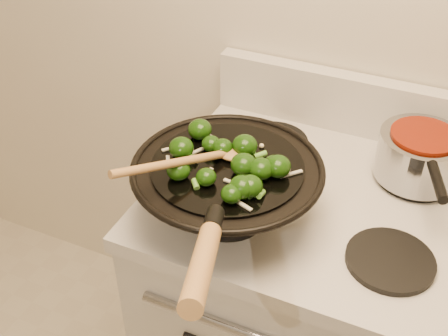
% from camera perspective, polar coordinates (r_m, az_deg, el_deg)
% --- Properties ---
extents(stove, '(0.78, 0.67, 1.08)m').
position_cam_1_polar(stove, '(1.65, 8.43, -14.77)').
color(stove, silver).
rests_on(stove, ground).
extents(wok, '(0.41, 0.66, 0.26)m').
position_cam_1_polar(wok, '(1.20, 0.31, -1.92)').
color(wok, black).
rests_on(wok, stove).
extents(stirfry, '(0.30, 0.22, 0.05)m').
position_cam_1_polar(stirfry, '(1.15, 0.67, 0.61)').
color(stirfry, '#133608').
rests_on(stirfry, wok).
extents(wooden_spoon, '(0.18, 0.29, 0.09)m').
position_cam_1_polar(wooden_spoon, '(1.14, -2.56, 1.00)').
color(wooden_spoon, '#AD7C43').
rests_on(wooden_spoon, wok).
extents(saucepan, '(0.20, 0.31, 0.12)m').
position_cam_1_polar(saucepan, '(1.39, 19.29, 1.22)').
color(saucepan, '#96989E').
rests_on(saucepan, stove).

